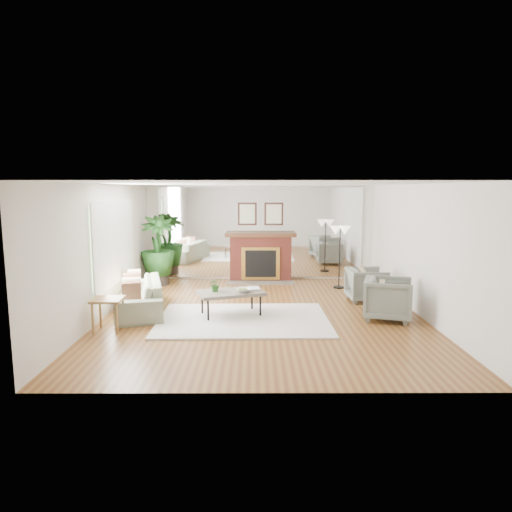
{
  "coord_description": "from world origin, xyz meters",
  "views": [
    {
      "loc": [
        -0.16,
        -8.62,
        2.4
      ],
      "look_at": [
        -0.13,
        0.6,
        1.04
      ],
      "focal_mm": 32.0,
      "sensor_mm": 36.0,
      "label": 1
    }
  ],
  "objects_px": {
    "armchair_back": "(367,285)",
    "potted_ficus": "(158,248)",
    "armchair_front": "(388,299)",
    "floor_lamp": "(340,235)",
    "coffee_table": "(231,293)",
    "side_table": "(108,304)",
    "sofa": "(139,296)",
    "fireplace": "(261,256)"
  },
  "relations": [
    {
      "from": "potted_ficus",
      "to": "armchair_front",
      "type": "bearing_deg",
      "value": -32.28
    },
    {
      "from": "side_table",
      "to": "armchair_front",
      "type": "bearing_deg",
      "value": 7.93
    },
    {
      "from": "coffee_table",
      "to": "sofa",
      "type": "xyz_separation_m",
      "value": [
        -1.84,
        0.36,
        -0.13
      ]
    },
    {
      "from": "armchair_front",
      "to": "side_table",
      "type": "relative_size",
      "value": 1.5
    },
    {
      "from": "side_table",
      "to": "sofa",
      "type": "bearing_deg",
      "value": 81.08
    },
    {
      "from": "fireplace",
      "to": "coffee_table",
      "type": "height_order",
      "value": "fireplace"
    },
    {
      "from": "armchair_front",
      "to": "potted_ficus",
      "type": "xyz_separation_m",
      "value": [
        -4.9,
        3.1,
        0.55
      ]
    },
    {
      "from": "floor_lamp",
      "to": "side_table",
      "type": "bearing_deg",
      "value": -143.26
    },
    {
      "from": "armchair_back",
      "to": "side_table",
      "type": "height_order",
      "value": "armchair_back"
    },
    {
      "from": "coffee_table",
      "to": "armchair_front",
      "type": "height_order",
      "value": "armchair_front"
    },
    {
      "from": "potted_ficus",
      "to": "fireplace",
      "type": "bearing_deg",
      "value": 12.22
    },
    {
      "from": "sofa",
      "to": "armchair_front",
      "type": "relative_size",
      "value": 2.54
    },
    {
      "from": "sofa",
      "to": "armchair_front",
      "type": "bearing_deg",
      "value": 68.92
    },
    {
      "from": "side_table",
      "to": "potted_ficus",
      "type": "relative_size",
      "value": 0.33
    },
    {
      "from": "side_table",
      "to": "potted_ficus",
      "type": "xyz_separation_m",
      "value": [
        0.06,
        3.79,
        0.46
      ]
    },
    {
      "from": "armchair_back",
      "to": "fireplace",
      "type": "bearing_deg",
      "value": 42.94
    },
    {
      "from": "potted_ficus",
      "to": "floor_lamp",
      "type": "distance_m",
      "value": 4.52
    },
    {
      "from": "fireplace",
      "to": "armchair_back",
      "type": "bearing_deg",
      "value": -44.96
    },
    {
      "from": "sofa",
      "to": "armchair_front",
      "type": "xyz_separation_m",
      "value": [
        4.77,
        -0.58,
        0.07
      ]
    },
    {
      "from": "potted_ficus",
      "to": "floor_lamp",
      "type": "relative_size",
      "value": 1.15
    },
    {
      "from": "sofa",
      "to": "coffee_table",
      "type": "bearing_deg",
      "value": 64.8
    },
    {
      "from": "armchair_back",
      "to": "side_table",
      "type": "distance_m",
      "value": 5.34
    },
    {
      "from": "coffee_table",
      "to": "floor_lamp",
      "type": "distance_m",
      "value": 3.64
    },
    {
      "from": "armchair_front",
      "to": "floor_lamp",
      "type": "relative_size",
      "value": 0.56
    },
    {
      "from": "armchair_back",
      "to": "armchair_front",
      "type": "xyz_separation_m",
      "value": [
        0.06,
        -1.4,
        0.03
      ]
    },
    {
      "from": "side_table",
      "to": "potted_ficus",
      "type": "bearing_deg",
      "value": 89.03
    },
    {
      "from": "floor_lamp",
      "to": "sofa",
      "type": "bearing_deg",
      "value": -153.97
    },
    {
      "from": "armchair_back",
      "to": "coffee_table",
      "type": "bearing_deg",
      "value": 110.27
    },
    {
      "from": "coffee_table",
      "to": "floor_lamp",
      "type": "height_order",
      "value": "floor_lamp"
    },
    {
      "from": "coffee_table",
      "to": "side_table",
      "type": "distance_m",
      "value": 2.24
    },
    {
      "from": "sofa",
      "to": "floor_lamp",
      "type": "distance_m",
      "value": 4.95
    },
    {
      "from": "sofa",
      "to": "potted_ficus",
      "type": "relative_size",
      "value": 1.24
    },
    {
      "from": "armchair_back",
      "to": "potted_ficus",
      "type": "relative_size",
      "value": 0.45
    },
    {
      "from": "fireplace",
      "to": "armchair_front",
      "type": "bearing_deg",
      "value": -57.63
    },
    {
      "from": "fireplace",
      "to": "side_table",
      "type": "relative_size",
      "value": 3.6
    },
    {
      "from": "floor_lamp",
      "to": "potted_ficus",
      "type": "bearing_deg",
      "value": 175.05
    },
    {
      "from": "coffee_table",
      "to": "armchair_back",
      "type": "xyz_separation_m",
      "value": [
        2.87,
        1.18,
        -0.08
      ]
    },
    {
      "from": "fireplace",
      "to": "potted_ficus",
      "type": "xyz_separation_m",
      "value": [
        -2.59,
        -0.56,
        0.28
      ]
    },
    {
      "from": "armchair_back",
      "to": "potted_ficus",
      "type": "distance_m",
      "value": 5.17
    },
    {
      "from": "fireplace",
      "to": "side_table",
      "type": "xyz_separation_m",
      "value": [
        -2.65,
        -4.35,
        -0.18
      ]
    },
    {
      "from": "sofa",
      "to": "potted_ficus",
      "type": "height_order",
      "value": "potted_ficus"
    },
    {
      "from": "armchair_front",
      "to": "side_table",
      "type": "bearing_deg",
      "value": 114.54
    }
  ]
}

